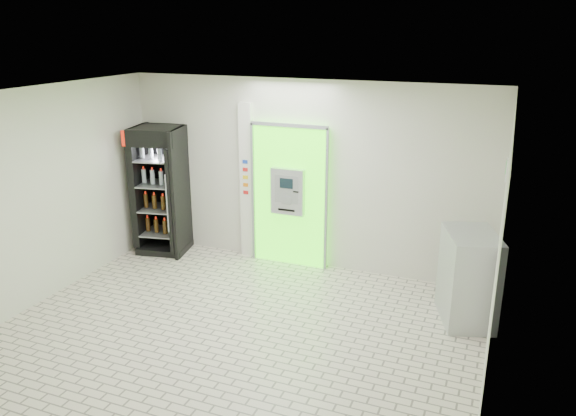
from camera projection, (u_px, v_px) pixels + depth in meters
The scene contains 7 objects.
ground at pixel (235, 334), 7.17m from camera, with size 6.00×6.00×0.00m, color beige.
room_shell at pixel (231, 197), 6.60m from camera, with size 6.00×6.00×6.00m.
atm_assembly at pixel (290, 195), 9.01m from camera, with size 1.30×0.24×2.33m.
pillar at pixel (247, 182), 9.28m from camera, with size 0.22×0.11×2.60m.
beverage_cooler at pixel (162, 192), 9.59m from camera, with size 0.94×0.89×2.17m.
steel_cabinet at pixel (468, 277), 7.36m from camera, with size 0.89×1.07×1.23m.
exit_sign at pixel (507, 170), 6.70m from camera, with size 0.02×0.22×0.26m.
Camera 1 is at (2.97, -5.62, 3.76)m, focal length 35.00 mm.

